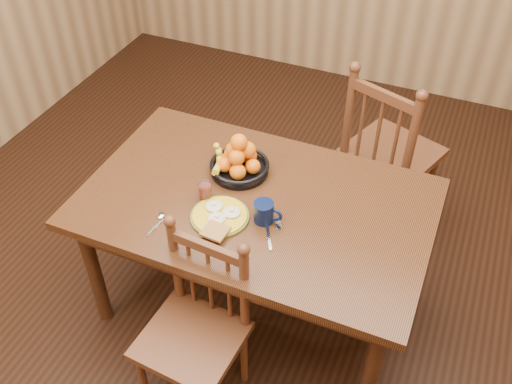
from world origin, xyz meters
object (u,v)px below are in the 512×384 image
at_px(chair_far, 389,153).
at_px(coffee_mug, 265,212).
at_px(dining_table, 256,213).
at_px(breakfast_plate, 220,216).
at_px(fruit_bowl, 238,161).
at_px(chair_near, 196,331).

distance_m(chair_far, coffee_mug, 1.11).
xyz_separation_m(dining_table, breakfast_plate, (-0.10, -0.17, 0.10)).
xyz_separation_m(dining_table, chair_far, (0.44, 0.90, -0.15)).
xyz_separation_m(breakfast_plate, coffee_mug, (0.19, 0.07, 0.04)).
relative_size(chair_far, fruit_bowl, 3.26).
xyz_separation_m(chair_far, fruit_bowl, (-0.60, -0.75, 0.30)).
relative_size(breakfast_plate, fruit_bowl, 0.90).
height_order(dining_table, chair_far, chair_far).
bearing_deg(breakfast_plate, chair_near, -81.71).
bearing_deg(chair_far, coffee_mug, 90.78).
relative_size(dining_table, coffee_mug, 12.00).
height_order(chair_far, breakfast_plate, chair_far).
bearing_deg(fruit_bowl, breakfast_plate, -80.37).
xyz_separation_m(chair_far, chair_near, (-0.49, -1.46, -0.07)).
bearing_deg(dining_table, chair_far, 63.78).
height_order(chair_near, coffee_mug, chair_near).
relative_size(dining_table, chair_far, 1.52).
bearing_deg(chair_near, chair_far, 75.69).
relative_size(chair_far, chair_near, 1.16).
bearing_deg(chair_near, dining_table, 89.59).
height_order(breakfast_plate, coffee_mug, coffee_mug).
bearing_deg(chair_far, fruit_bowl, 71.44).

